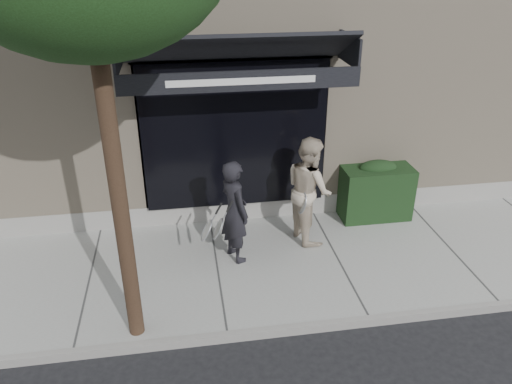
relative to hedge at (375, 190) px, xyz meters
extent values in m
plane|color=black|center=(-1.10, -1.25, -0.66)|extent=(80.00, 80.00, 0.00)
cube|color=gray|center=(-1.10, -1.25, -0.60)|extent=(20.00, 3.00, 0.12)
cube|color=gray|center=(-1.10, -2.80, -0.59)|extent=(20.00, 0.10, 0.14)
cube|color=#C2AE94|center=(-1.10, 3.75, 2.09)|extent=(14.00, 7.00, 5.50)
cube|color=gray|center=(-1.10, 0.45, -0.41)|extent=(14.02, 0.42, 0.50)
cube|color=black|center=(-2.60, 0.30, 1.14)|extent=(3.20, 0.30, 2.60)
cube|color=gray|center=(-4.20, 0.45, 1.14)|extent=(0.08, 0.40, 2.60)
cube|color=gray|center=(-1.00, 0.45, 1.14)|extent=(0.08, 0.40, 2.60)
cube|color=gray|center=(-2.60, 0.45, 2.48)|extent=(3.36, 0.40, 0.12)
cube|color=black|center=(-2.60, -0.25, 2.74)|extent=(3.60, 1.03, 0.55)
cube|color=black|center=(-2.60, -0.75, 2.35)|extent=(3.60, 0.05, 0.30)
cube|color=white|center=(-2.60, -0.78, 2.35)|extent=(2.20, 0.01, 0.10)
cube|color=black|center=(-4.38, -0.25, 2.66)|extent=(0.04, 1.00, 0.45)
cube|color=black|center=(-0.82, -0.25, 2.66)|extent=(0.04, 1.00, 0.45)
cube|color=black|center=(0.00, 0.00, -0.04)|extent=(1.30, 0.70, 1.00)
ellipsoid|color=black|center=(0.00, 0.00, 0.46)|extent=(0.71, 0.38, 0.27)
cylinder|color=black|center=(-4.30, -2.55, 1.74)|extent=(0.20, 0.20, 4.80)
imported|color=black|center=(-2.77, -1.00, 0.33)|extent=(0.64, 0.75, 1.73)
torus|color=silver|center=(-3.06, -1.25, 0.18)|extent=(0.17, 0.31, 0.28)
cylinder|color=silver|center=(-3.06, -1.25, 0.18)|extent=(0.13, 0.27, 0.24)
cylinder|color=silver|center=(-3.06, -1.25, 0.18)|extent=(0.17, 0.03, 0.10)
cylinder|color=black|center=(-3.06, -1.25, 0.18)|extent=(0.19, 0.04, 0.12)
torus|color=silver|center=(-3.24, -1.29, 0.19)|extent=(0.17, 0.31, 0.28)
cylinder|color=silver|center=(-3.24, -1.29, 0.19)|extent=(0.13, 0.27, 0.24)
cylinder|color=silver|center=(-3.24, -1.29, 0.19)|extent=(0.17, 0.02, 0.10)
cylinder|color=black|center=(-3.24, -1.29, 0.19)|extent=(0.19, 0.03, 0.12)
imported|color=beige|center=(-1.44, -0.54, 0.40)|extent=(0.88, 1.04, 1.87)
torus|color=silver|center=(-1.61, -0.78, 0.27)|extent=(0.13, 0.31, 0.30)
cylinder|color=silver|center=(-1.61, -0.78, 0.27)|extent=(0.10, 0.28, 0.26)
cylinder|color=silver|center=(-1.61, -0.78, 0.27)|extent=(0.18, 0.04, 0.06)
cylinder|color=black|center=(-1.61, -0.78, 0.27)|extent=(0.20, 0.06, 0.08)
camera|label=1|loc=(-3.53, -7.92, 4.17)|focal=35.00mm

